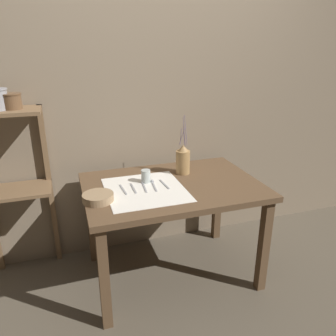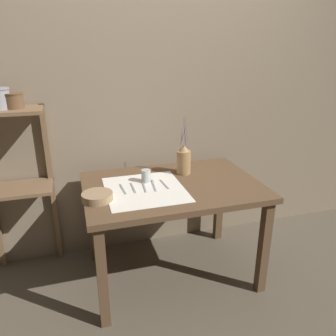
# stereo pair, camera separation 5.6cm
# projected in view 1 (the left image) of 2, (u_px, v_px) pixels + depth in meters

# --- Properties ---
(ground_plane) EXTENTS (12.00, 12.00, 0.00)m
(ground_plane) POSITION_uv_depth(u_px,v_px,m) (172.00, 272.00, 2.51)
(ground_plane) COLOR brown
(stone_wall_back) EXTENTS (7.00, 0.06, 2.40)m
(stone_wall_back) POSITION_uv_depth(u_px,v_px,m) (151.00, 104.00, 2.56)
(stone_wall_back) COLOR gray
(stone_wall_back) RESTS_ON ground_plane
(wooden_table) EXTENTS (1.20, 0.83, 0.73)m
(wooden_table) POSITION_uv_depth(u_px,v_px,m) (172.00, 196.00, 2.28)
(wooden_table) COLOR brown
(wooden_table) RESTS_ON ground_plane
(wooden_shelf_unit) EXTENTS (0.46, 0.30, 1.25)m
(wooden_shelf_unit) POSITION_uv_depth(u_px,v_px,m) (13.00, 167.00, 2.24)
(wooden_shelf_unit) COLOR brown
(wooden_shelf_unit) RESTS_ON ground_plane
(linen_cloth) EXTENTS (0.51, 0.55, 0.00)m
(linen_cloth) POSITION_uv_depth(u_px,v_px,m) (145.00, 190.00, 2.16)
(linen_cloth) COLOR white
(linen_cloth) RESTS_ON wooden_table
(pitcher_with_flowers) EXTENTS (0.10, 0.10, 0.44)m
(pitcher_with_flowers) POSITION_uv_depth(u_px,v_px,m) (183.00, 160.00, 2.40)
(pitcher_with_flowers) COLOR #A87F4C
(pitcher_with_flowers) RESTS_ON wooden_table
(wooden_bowl) EXTENTS (0.19, 0.19, 0.05)m
(wooden_bowl) POSITION_uv_depth(u_px,v_px,m) (98.00, 198.00, 1.99)
(wooden_bowl) COLOR #9E7F5B
(wooden_bowl) RESTS_ON wooden_table
(glass_tumbler_near) EXTENTS (0.06, 0.06, 0.09)m
(glass_tumbler_near) POSITION_uv_depth(u_px,v_px,m) (146.00, 176.00, 2.26)
(glass_tumbler_near) COLOR #B7C1BC
(glass_tumbler_near) RESTS_ON wooden_table
(knife_center) EXTENTS (0.02, 0.17, 0.00)m
(knife_center) POSITION_uv_depth(u_px,v_px,m) (123.00, 190.00, 2.15)
(knife_center) COLOR #939399
(knife_center) RESTS_ON wooden_table
(fork_outer) EXTENTS (0.01, 0.17, 0.00)m
(fork_outer) POSITION_uv_depth(u_px,v_px,m) (133.00, 188.00, 2.17)
(fork_outer) COLOR #939399
(fork_outer) RESTS_ON wooden_table
(spoon_inner) EXTENTS (0.03, 0.18, 0.02)m
(spoon_inner) POSITION_uv_depth(u_px,v_px,m) (143.00, 184.00, 2.23)
(spoon_inner) COLOR #939399
(spoon_inner) RESTS_ON wooden_table
(spoon_outer) EXTENTS (0.04, 0.18, 0.02)m
(spoon_outer) POSITION_uv_depth(u_px,v_px,m) (153.00, 183.00, 2.25)
(spoon_outer) COLOR #939399
(spoon_outer) RESTS_ON wooden_table
(fork_inner) EXTENTS (0.02, 0.17, 0.00)m
(fork_inner) POSITION_uv_depth(u_px,v_px,m) (165.00, 184.00, 2.23)
(fork_inner) COLOR #939399
(fork_inner) RESTS_ON wooden_table
(metal_pot_small) EXTENTS (0.13, 0.13, 0.10)m
(metal_pot_small) POSITION_uv_depth(u_px,v_px,m) (11.00, 101.00, 2.06)
(metal_pot_small) COLOR brown
(metal_pot_small) RESTS_ON wooden_shelf_unit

